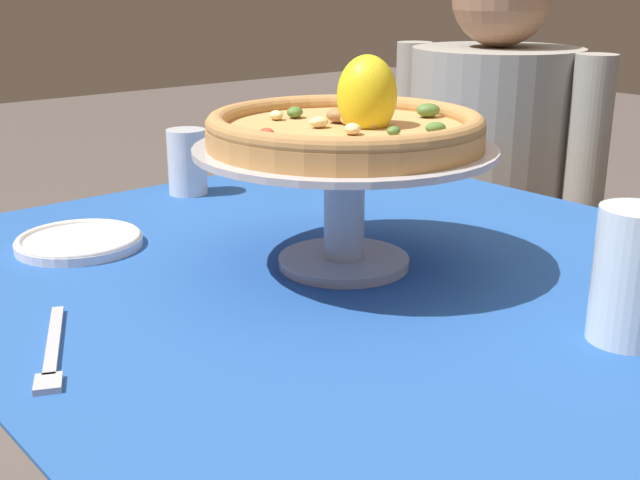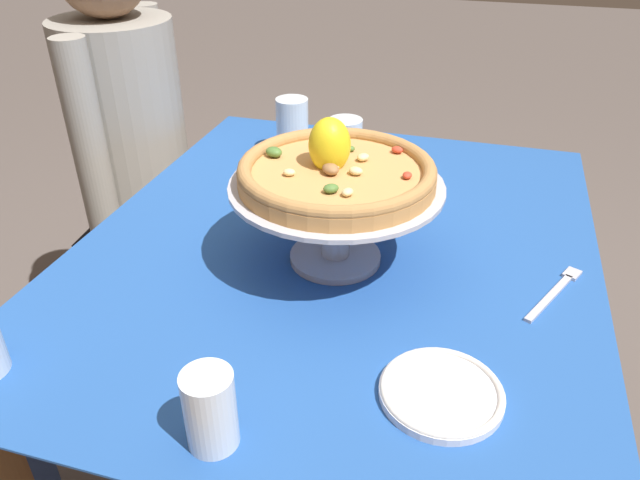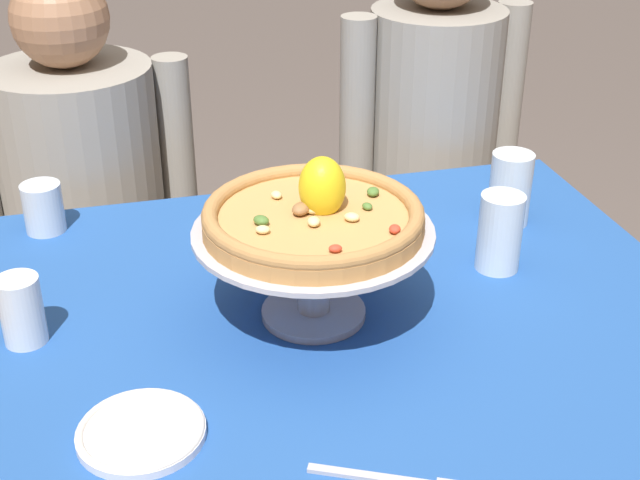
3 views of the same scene
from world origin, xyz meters
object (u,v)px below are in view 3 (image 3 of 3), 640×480
Objects in this scene: pizza_stand at (313,255)px; diner_right at (428,189)px; pizza at (314,215)px; water_glass_side_right at (499,237)px; dinner_fork at (394,480)px; water_glass_back_left at (44,211)px; side_plate at (141,431)px; diner_left at (90,235)px; water_glass_back_right at (510,193)px; water_glass_side_left at (22,315)px.

pizza_stand is 0.89m from diner_right.
water_glass_side_right is (0.34, 0.07, -0.12)m from pizza.
dinner_fork is (0.00, -0.38, -0.17)m from pizza.
water_glass_back_left is 0.56× the size of side_plate.
pizza reaches higher than water_glass_side_right.
diner_left reaches higher than pizza.
water_glass_back_right reaches higher than dinner_fork.
pizza_stand is at bearing 90.98° from dinner_fork.
water_glass_side_right is at bearing 24.98° from side_plate.
pizza_stand is 3.93× the size of water_glass_back_left.
water_glass_back_left is at bearing -160.90° from diner_right.
pizza is at bearing -123.27° from diner_right.
water_glass_back_left is 0.41m from diner_left.
water_glass_back_right is 0.85m from side_plate.
diner_right reaches higher than dinner_fork.
water_glass_back_left reaches higher than side_plate.
water_glass_back_left is at bearing 135.87° from pizza.
water_glass_back_left is at bearing 118.15° from dinner_fork.
dinner_fork is 1.19m from diner_right.
diner_right is (0.46, 1.09, -0.16)m from dinner_fork.
pizza_stand is at bearing 38.08° from side_plate.
pizza is 0.42m from dinner_fork.
dinner_fork is at bearing -61.85° from water_glass_back_left.
diner_left reaches higher than pizza_stand.
water_glass_back_right is at bearing 27.28° from pizza.
pizza reaches higher than dinner_fork.
pizza_stand is at bearing -5.17° from water_glass_side_left.
water_glass_side_left reaches higher than side_plate.
diner_right is at bearing 86.22° from water_glass_back_right.
water_glass_side_right is at bearing -43.91° from diner_left.
pizza_stand is 0.44m from water_glass_side_left.
pizza_stand is at bearing -64.56° from diner_left.
pizza_stand is 2.68× the size of water_glass_side_right.
pizza_stand is 0.58m from water_glass_back_left.
water_glass_back_right is at bearing 27.36° from pizza_stand.
water_glass_back_left is (0.02, 0.37, -0.01)m from water_glass_side_left.
diner_right is (0.47, 0.71, -0.26)m from pizza_stand.
diner_right is (0.75, 0.93, -0.16)m from side_plate.
pizza is 1.98× the size of side_plate.
side_plate is at bearing -59.91° from water_glass_side_left.
dinner_fork is at bearing -89.27° from pizza.
water_glass_side_right is at bearing 53.25° from dinner_fork.
diner_left is (-0.36, 1.12, -0.19)m from dinner_fork.
pizza_stand is 2.05× the size of dinner_fork.
side_plate is at bearing -128.83° from diner_right.
pizza_stand is at bearing -168.53° from water_glass_side_right.
water_glass_back_right is at bearing -33.15° from diner_left.
diner_left is at bearing 115.44° from pizza_stand.
pizza is at bearing -44.13° from water_glass_back_left.
water_glass_side_left is 0.89m from water_glass_back_right.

